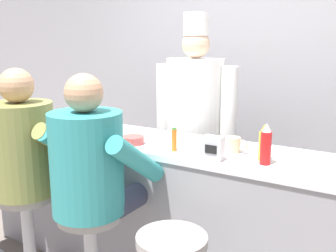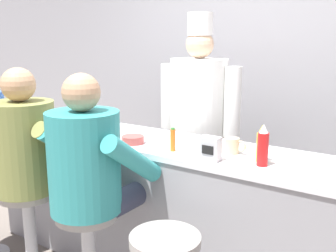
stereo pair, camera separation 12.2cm
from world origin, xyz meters
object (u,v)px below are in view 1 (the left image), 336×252
Objects in this scene: cereal_bowl at (133,140)px; diner_seated_teal at (92,170)px; hot_sauce_bottle_orange at (174,140)px; breakfast_plate at (85,131)px; coffee_mug_white at (24,121)px; diner_seated_olive at (27,155)px; cook_in_whites_near at (195,118)px; ketchup_bottle_red at (266,145)px; mustard_bottle_yellow at (264,144)px; coffee_mug_tan at (234,145)px; napkin_dispenser_chrome at (213,148)px.

cereal_bowl is 0.10× the size of diner_seated_teal.
hot_sauce_bottle_orange reaches higher than breakfast_plate.
coffee_mug_white is (-1.06, -0.02, 0.02)m from cereal_bowl.
cook_in_whites_near is (0.60, 1.22, 0.10)m from diner_seated_olive.
diner_seated_teal is at bearing -87.40° from cereal_bowl.
hot_sauce_bottle_orange is at bearing -176.58° from ketchup_bottle_red.
coffee_mug_tan is at bearing 163.40° from mustard_bottle_yellow.
diner_seated_teal is (0.56, -0.00, -0.00)m from diner_seated_olive.
coffee_mug_white is at bearing -179.30° from hot_sauce_bottle_orange.
napkin_dispenser_chrome reaches higher than breakfast_plate.
napkin_dispenser_chrome is 0.09× the size of diner_seated_olive.
ketchup_bottle_red is 0.16× the size of diner_seated_teal.
diner_seated_olive is (-0.87, -0.42, -0.13)m from hot_sauce_bottle_orange.
ketchup_bottle_red is 1.69× the size of coffee_mug_tan.
coffee_mug_tan is (-0.21, 0.06, -0.05)m from mustard_bottle_yellow.
cook_in_whites_near reaches higher than diner_seated_teal.
hot_sauce_bottle_orange is at bearing 26.04° from diner_seated_olive.
diner_seated_teal reaches higher than napkin_dispenser_chrome.
ketchup_bottle_red is 1.52m from diner_seated_olive.
breakfast_plate is 1.65× the size of napkin_dispenser_chrome.
diner_seated_olive reaches higher than breakfast_plate.
diner_seated_olive is at bearing -38.32° from coffee_mug_white.
mustard_bottle_yellow is at bearing 31.96° from diner_seated_teal.
hot_sauce_bottle_orange reaches higher than coffee_mug_white.
ketchup_bottle_red reaches higher than coffee_mug_tan.
coffee_mug_tan is at bearing -46.44° from cook_in_whites_near.
coffee_mug_tan is at bearing 42.65° from diner_seated_teal.
diner_seated_olive is at bearing -116.00° from cook_in_whites_near.
cook_in_whites_near is (1.11, 0.82, 0.00)m from coffee_mug_white.
mustard_bottle_yellow is 0.14× the size of diner_seated_olive.
cook_in_whites_near is (-0.56, 0.84, -0.02)m from napkin_dispenser_chrome.
coffee_mug_white is (-1.39, -0.02, -0.02)m from hot_sauce_bottle_orange.
ketchup_bottle_red is 1.40m from breakfast_plate.
mustard_bottle_yellow is (-0.03, 0.07, -0.01)m from ketchup_bottle_red.
coffee_mug_white is at bearing -174.03° from coffee_mug_tan.
coffee_mug_tan is (0.33, 0.16, -0.02)m from hot_sauce_bottle_orange.
cook_in_whites_near reaches higher than diner_seated_olive.
diner_seated_teal is (0.52, -0.51, -0.07)m from breakfast_plate.
napkin_dispenser_chrome is at bearing 32.98° from diner_seated_teal.
napkin_dispenser_chrome is 1.01m from cook_in_whites_near.
mustard_bottle_yellow is at bearing 10.67° from hot_sauce_bottle_orange.
napkin_dispenser_chrome is 0.08× the size of cook_in_whites_near.
mustard_bottle_yellow is 1.37m from breakfast_plate.
cook_in_whites_near is at bearing 123.66° from napkin_dispenser_chrome.
coffee_mug_tan is at bearing 4.04° from breakfast_plate.
diner_seated_olive is (-1.41, -0.53, -0.15)m from mustard_bottle_yellow.
diner_seated_teal reaches higher than mustard_bottle_yellow.
mustard_bottle_yellow is 0.29m from napkin_dispenser_chrome.
cook_in_whites_near is (-0.27, 0.80, -0.02)m from hot_sauce_bottle_orange.
cook_in_whites_near reaches higher than hot_sauce_bottle_orange.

